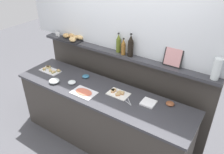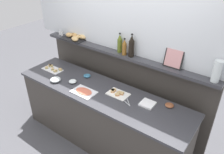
# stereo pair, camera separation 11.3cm
# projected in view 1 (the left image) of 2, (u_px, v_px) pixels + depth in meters

# --- Properties ---
(ground_plane) EXTENTS (12.00, 12.00, 0.00)m
(ground_plane) POSITION_uv_depth(u_px,v_px,m) (122.00, 119.00, 3.91)
(ground_plane) COLOR #4C4C51
(buffet_counter) EXTENTS (2.57, 0.68, 0.92)m
(buffet_counter) POSITION_uv_depth(u_px,v_px,m) (101.00, 117.00, 3.25)
(buffet_counter) COLOR #3D3833
(buffet_counter) RESTS_ON ground_plane
(back_ledge_unit) EXTENTS (2.74, 0.22, 1.31)m
(back_ledge_unit) POSITION_uv_depth(u_px,v_px,m) (121.00, 88.00, 3.50)
(back_ledge_unit) COLOR #3D3833
(back_ledge_unit) RESTS_ON ground_plane
(upper_wall_panel) EXTENTS (3.34, 0.08, 1.29)m
(upper_wall_panel) POSITION_uv_depth(u_px,v_px,m) (123.00, 4.00, 2.87)
(upper_wall_panel) COLOR silver
(upper_wall_panel) RESTS_ON back_ledge_unit
(sandwich_platter_front) EXTENTS (0.33, 0.18, 0.04)m
(sandwich_platter_front) POSITION_uv_depth(u_px,v_px,m) (50.00, 70.00, 3.49)
(sandwich_platter_front) COLOR silver
(sandwich_platter_front) RESTS_ON buffet_counter
(sandwich_platter_side) EXTENTS (0.28, 0.19, 0.04)m
(sandwich_platter_side) POSITION_uv_depth(u_px,v_px,m) (118.00, 93.00, 2.95)
(sandwich_platter_side) COLOR white
(sandwich_platter_side) RESTS_ON buffet_counter
(cold_cuts_platter) EXTENTS (0.33, 0.22, 0.02)m
(cold_cuts_platter) POSITION_uv_depth(u_px,v_px,m) (84.00, 92.00, 2.97)
(cold_cuts_platter) COLOR silver
(cold_cuts_platter) RESTS_ON buffet_counter
(glass_bowl_large) EXTENTS (0.11, 0.11, 0.04)m
(glass_bowl_large) POSITION_uv_depth(u_px,v_px,m) (72.00, 82.00, 3.16)
(glass_bowl_large) COLOR silver
(glass_bowl_large) RESTS_ON buffet_counter
(glass_bowl_medium) EXTENTS (0.15, 0.15, 0.06)m
(glass_bowl_medium) POSITION_uv_depth(u_px,v_px,m) (54.00, 81.00, 3.18)
(glass_bowl_medium) COLOR silver
(glass_bowl_medium) RESTS_ON buffet_counter
(condiment_bowl_dark) EXTENTS (0.10, 0.10, 0.04)m
(condiment_bowl_dark) POSITION_uv_depth(u_px,v_px,m) (170.00, 104.00, 2.75)
(condiment_bowl_dark) COLOR brown
(condiment_bowl_dark) RESTS_ON buffet_counter
(condiment_bowl_red) EXTENTS (0.11, 0.11, 0.04)m
(condiment_bowl_red) POSITION_uv_depth(u_px,v_px,m) (86.00, 76.00, 3.31)
(condiment_bowl_red) COLOR teal
(condiment_bowl_red) RESTS_ON buffet_counter
(serving_tongs) EXTENTS (0.18, 0.14, 0.01)m
(serving_tongs) POSITION_uv_depth(u_px,v_px,m) (128.00, 101.00, 2.81)
(serving_tongs) COLOR #B7BABF
(serving_tongs) RESTS_ON buffet_counter
(napkin_stack) EXTENTS (0.17, 0.17, 0.02)m
(napkin_stack) POSITION_uv_depth(u_px,v_px,m) (148.00, 103.00, 2.77)
(napkin_stack) COLOR white
(napkin_stack) RESTS_ON buffet_counter
(olive_oil_bottle) EXTENTS (0.06, 0.06, 0.28)m
(olive_oil_bottle) POSITION_uv_depth(u_px,v_px,m) (118.00, 44.00, 3.09)
(olive_oil_bottle) COLOR #56661E
(olive_oil_bottle) RESTS_ON back_ledge_unit
(vinegar_bottle_amber) EXTENTS (0.06, 0.06, 0.24)m
(vinegar_bottle_amber) POSITION_uv_depth(u_px,v_px,m) (123.00, 47.00, 3.02)
(vinegar_bottle_amber) COLOR #8E5B23
(vinegar_bottle_amber) RESTS_ON back_ledge_unit
(wine_bottle_dark) EXTENTS (0.08, 0.08, 0.32)m
(wine_bottle_dark) POSITION_uv_depth(u_px,v_px,m) (131.00, 46.00, 2.96)
(wine_bottle_dark) COLOR black
(wine_bottle_dark) RESTS_ON back_ledge_unit
(salt_shaker) EXTENTS (0.03, 0.03, 0.09)m
(salt_shaker) POSITION_uv_depth(u_px,v_px,m) (57.00, 33.00, 3.68)
(salt_shaker) COLOR white
(salt_shaker) RESTS_ON back_ledge_unit
(pepper_shaker) EXTENTS (0.03, 0.03, 0.09)m
(pepper_shaker) POSITION_uv_depth(u_px,v_px,m) (59.00, 34.00, 3.66)
(pepper_shaker) COLOR white
(pepper_shaker) RESTS_ON back_ledge_unit
(bread_basket) EXTENTS (0.40, 0.30, 0.08)m
(bread_basket) POSITION_uv_depth(u_px,v_px,m) (74.00, 37.00, 3.54)
(bread_basket) COLOR black
(bread_basket) RESTS_ON back_ledge_unit
(framed_picture) EXTENTS (0.23, 0.07, 0.24)m
(framed_picture) POSITION_uv_depth(u_px,v_px,m) (173.00, 57.00, 2.73)
(framed_picture) COLOR black
(framed_picture) RESTS_ON back_ledge_unit
(water_carafe) EXTENTS (0.09, 0.09, 0.25)m
(water_carafe) POSITION_uv_depth(u_px,v_px,m) (217.00, 69.00, 2.46)
(water_carafe) COLOR silver
(water_carafe) RESTS_ON back_ledge_unit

